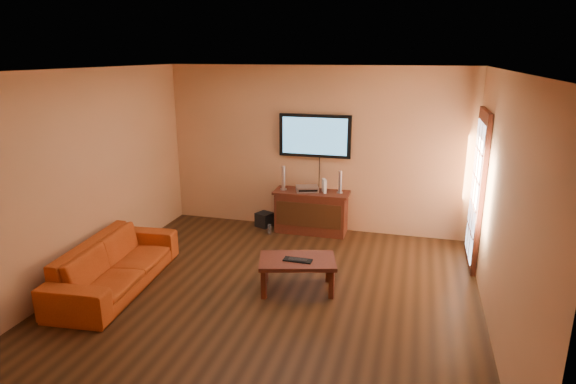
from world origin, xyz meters
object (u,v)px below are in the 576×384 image
at_px(media_console, 311,212).
at_px(sofa, 115,257).
at_px(speaker_left, 283,179).
at_px(television, 315,136).
at_px(keyboard, 298,260).
at_px(av_receiver, 307,189).
at_px(bottle, 269,229).
at_px(subwoofer, 264,220).
at_px(game_console, 324,186).
at_px(speaker_right, 340,183).
at_px(coffee_table, 297,264).

distance_m(media_console, sofa, 3.22).
bearing_deg(speaker_left, television, 23.89).
bearing_deg(keyboard, sofa, -168.50).
height_order(speaker_left, av_receiver, speaker_left).
bearing_deg(speaker_left, bottle, -120.53).
bearing_deg(speaker_left, subwoofer, 168.99).
relative_size(media_console, bottle, 6.67).
xyz_separation_m(av_receiver, keyboard, (0.37, -2.10, -0.32)).
height_order(media_console, bottle, media_console).
height_order(av_receiver, game_console, game_console).
relative_size(speaker_right, game_console, 1.67).
bearing_deg(speaker_right, av_receiver, -176.38).
relative_size(media_console, game_console, 5.57).
distance_m(television, sofa, 3.58).
height_order(sofa, av_receiver, sofa).
relative_size(game_console, bottle, 1.20).
distance_m(speaker_right, av_receiver, 0.55).
xyz_separation_m(coffee_table, bottle, (-0.92, 1.75, -0.27)).
relative_size(sofa, speaker_left, 5.14).
relative_size(coffee_table, game_console, 4.79).
bearing_deg(av_receiver, television, 49.19).
bearing_deg(sofa, coffee_table, -82.49).
height_order(subwoofer, bottle, subwoofer).
height_order(speaker_left, speaker_right, speaker_left).
bearing_deg(subwoofer, media_console, 19.10).
bearing_deg(television, game_console, -42.22).
bearing_deg(subwoofer, television, 32.35).
height_order(sofa, bottle, sofa).
height_order(media_console, speaker_left, speaker_left).
bearing_deg(media_console, subwoofer, 176.18).
height_order(television, keyboard, television).
height_order(av_receiver, subwoofer, av_receiver).
bearing_deg(speaker_right, speaker_left, -176.57).
bearing_deg(television, sofa, -125.65).
bearing_deg(media_console, coffee_table, -82.19).
distance_m(coffee_table, speaker_left, 2.23).
bearing_deg(game_console, av_receiver, 155.81).
xyz_separation_m(bottle, keyboard, (0.93, -1.80, 0.34)).
bearing_deg(keyboard, media_console, 98.07).
distance_m(speaker_left, subwoofer, 0.85).
height_order(speaker_left, keyboard, speaker_left).
relative_size(television, bottle, 6.42).
bearing_deg(bottle, keyboard, -62.56).
bearing_deg(keyboard, television, 97.39).
relative_size(television, keyboard, 3.33).
xyz_separation_m(sofa, keyboard, (2.27, 0.46, 0.02)).
distance_m(media_console, subwoofer, 0.87).
bearing_deg(game_console, bottle, 175.46).
relative_size(media_console, av_receiver, 3.42).
bearing_deg(speaker_left, media_console, 1.79).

